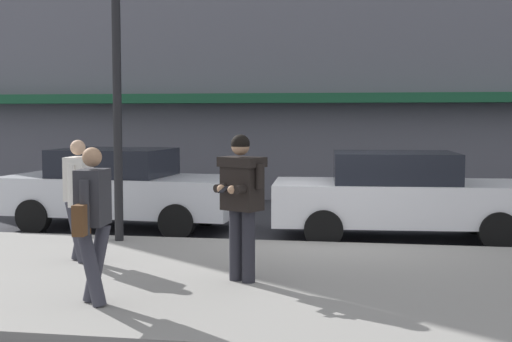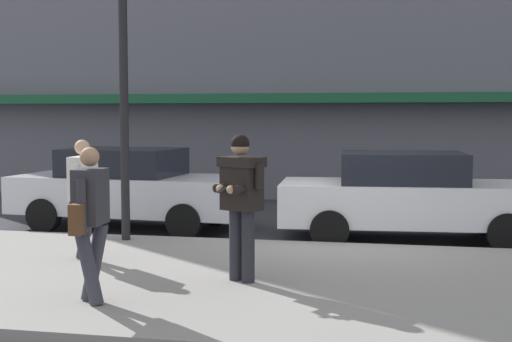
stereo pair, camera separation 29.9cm
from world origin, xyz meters
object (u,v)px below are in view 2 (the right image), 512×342
object	(u,v)px
man_texting_on_phone	(241,191)
pedestrian_with_bag	(90,215)
street_lamp_post	(123,55)
parked_sedan_near	(130,188)
parked_sedan_mid	(410,196)
pedestrian_in_light_coat	(83,192)

from	to	relation	value
man_texting_on_phone	pedestrian_with_bag	world-z (taller)	man_texting_on_phone
street_lamp_post	parked_sedan_near	bearing A→B (deg)	109.39
parked_sedan_mid	pedestrian_in_light_coat	distance (m)	5.57
parked_sedan_near	pedestrian_in_light_coat	xyz separation A→B (m)	(0.72, -3.59, 0.32)
pedestrian_with_bag	street_lamp_post	xyz separation A→B (m)	(-1.13, 3.80, 2.03)
man_texting_on_phone	street_lamp_post	bearing A→B (deg)	135.23
pedestrian_in_light_coat	street_lamp_post	distance (m)	2.63
pedestrian_with_bag	parked_sedan_near	bearing A→B (deg)	107.54
pedestrian_with_bag	pedestrian_in_light_coat	bearing A→B (deg)	116.97
man_texting_on_phone	street_lamp_post	size ratio (longest dim) A/B	0.37
pedestrian_with_bag	street_lamp_post	size ratio (longest dim) A/B	0.35
parked_sedan_mid	pedestrian_in_light_coat	size ratio (longest dim) A/B	2.72
street_lamp_post	pedestrian_in_light_coat	bearing A→B (deg)	-88.40
pedestrian_in_light_coat	street_lamp_post	xyz separation A→B (m)	(-0.05, 1.67, 2.03)
parked_sedan_near	pedestrian_with_bag	world-z (taller)	pedestrian_with_bag
parked_sedan_mid	pedestrian_with_bag	xyz separation A→B (m)	(-3.43, -5.37, 0.32)
parked_sedan_near	man_texting_on_phone	xyz separation A→B (m)	(3.18, -4.41, 0.46)
street_lamp_post	parked_sedan_mid	bearing A→B (deg)	19.06
parked_sedan_near	pedestrian_in_light_coat	bearing A→B (deg)	-78.60
street_lamp_post	man_texting_on_phone	bearing A→B (deg)	-44.77
pedestrian_in_light_coat	street_lamp_post	world-z (taller)	street_lamp_post
pedestrian_in_light_coat	pedestrian_with_bag	world-z (taller)	same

